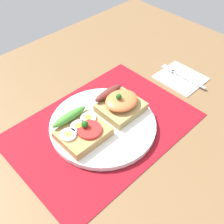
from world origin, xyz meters
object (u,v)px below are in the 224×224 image
sandwich_salmon (121,104)px  fork (181,76)px  sandwich_egg_tomato (82,131)px  napkin (181,78)px  plate (103,125)px

sandwich_salmon → fork: size_ratio=0.71×
sandwich_egg_tomato → sandwich_salmon: (11.97, -0.33, 0.52)cm
sandwich_egg_tomato → fork: (35.01, -2.10, -2.33)cm
sandwich_egg_tomato → fork: size_ratio=0.72×
napkin → plate: bearing=176.6°
napkin → sandwich_egg_tomato: bearing=176.4°
plate → sandwich_salmon: 6.63cm
sandwich_salmon → sandwich_egg_tomato: bearing=178.4°
sandwich_egg_tomato → plate: bearing=-4.6°
sandwich_egg_tomato → napkin: sandwich_egg_tomato is taller
plate → napkin: bearing=-3.4°
sandwich_egg_tomato → sandwich_salmon: bearing=-1.6°
fork → napkin: bearing=-163.4°
plate → sandwich_salmon: (6.06, 0.15, 2.68)cm
napkin → fork: fork is taller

